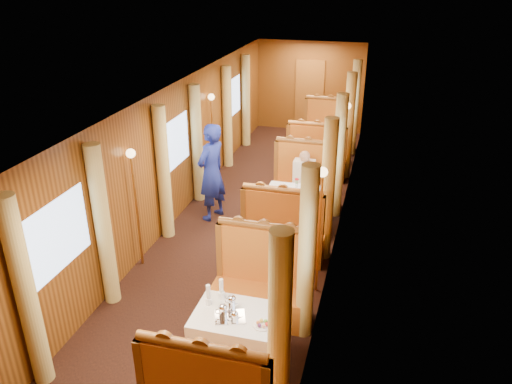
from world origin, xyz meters
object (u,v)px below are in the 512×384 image
(banquette_near_aft, at_px, (261,288))
(passenger, at_px, (304,175))
(tea_tray, at_px, (230,317))
(teapot_right, at_px, (235,318))
(banquette_mid_fwd, at_px, (284,235))
(rose_vase_mid, at_px, (297,182))
(teapot_back, at_px, (232,304))
(table_far, at_px, (322,147))
(steward, at_px, (211,172))
(fruit_plate, at_px, (262,325))
(table_mid, at_px, (295,211))
(banquette_mid_aft, at_px, (305,186))
(table_near, at_px, (240,340))
(rose_vase_far, at_px, (325,125))
(banquette_far_fwd, at_px, (316,160))
(banquette_far_aft, at_px, (328,133))
(teapot_left, at_px, (223,312))

(banquette_near_aft, bearing_deg, passenger, 90.00)
(tea_tray, relative_size, teapot_right, 2.36)
(passenger, bearing_deg, banquette_mid_fwd, -90.00)
(rose_vase_mid, bearing_deg, teapot_back, -92.00)
(table_far, distance_m, teapot_right, 7.16)
(passenger, bearing_deg, teapot_back, -91.54)
(rose_vase_mid, bearing_deg, steward, 177.92)
(table_far, relative_size, fruit_plate, 5.19)
(table_mid, height_order, teapot_back, teapot_back)
(banquette_mid_aft, distance_m, steward, 1.91)
(table_near, xyz_separation_m, steward, (-1.59, 3.57, 0.54))
(banquette_near_aft, height_order, rose_vase_far, banquette_near_aft)
(teapot_right, xyz_separation_m, rose_vase_mid, (0.01, 3.65, 0.12))
(banquette_mid_aft, height_order, banquette_far_fwd, same)
(table_near, relative_size, table_mid, 1.00)
(banquette_far_aft, bearing_deg, passenger, -90.00)
(banquette_far_aft, relative_size, teapot_left, 8.22)
(table_mid, xyz_separation_m, fruit_plate, (0.31, -3.62, 0.39))
(table_mid, xyz_separation_m, banquette_mid_aft, (0.00, 1.01, 0.05))
(teapot_right, bearing_deg, tea_tray, 136.63)
(banquette_mid_fwd, bearing_deg, teapot_right, -90.16)
(table_far, xyz_separation_m, teapot_left, (-0.16, -7.08, 0.44))
(banquette_mid_aft, xyz_separation_m, rose_vase_far, (0.03, 2.51, 0.50))
(steward, bearing_deg, rose_vase_far, 175.14)
(table_far, bearing_deg, steward, -114.85)
(passenger, bearing_deg, steward, -155.29)
(banquette_mid_aft, xyz_separation_m, banquette_far_fwd, (0.00, 1.47, 0.00))
(rose_vase_far, bearing_deg, table_near, -90.26)
(banquette_far_aft, bearing_deg, teapot_back, -90.82)
(banquette_mid_fwd, distance_m, rose_vase_far, 4.57)
(banquette_mid_fwd, xyz_separation_m, teapot_right, (-0.01, -2.63, 0.38))
(table_near, height_order, banquette_mid_aft, banquette_mid_aft)
(banquette_far_aft, xyz_separation_m, rose_vase_mid, (0.01, -4.50, 0.50))
(banquette_far_aft, distance_m, passenger, 3.73)
(table_near, relative_size, rose_vase_mid, 2.92)
(banquette_near_aft, xyz_separation_m, fruit_plate, (0.31, -1.13, 0.35))
(banquette_mid_aft, relative_size, steward, 0.73)
(table_near, relative_size, passenger, 1.38)
(banquette_far_aft, distance_m, fruit_plate, 8.15)
(banquette_near_aft, distance_m, banquette_mid_aft, 3.50)
(table_mid, distance_m, rose_vase_mid, 0.55)
(table_mid, xyz_separation_m, table_far, (0.00, 3.50, 0.00))
(teapot_right, bearing_deg, banquette_mid_aft, 86.04)
(teapot_right, bearing_deg, table_near, 83.09)
(teapot_left, xyz_separation_m, steward, (-1.43, 3.65, 0.10))
(banquette_far_fwd, bearing_deg, banquette_near_aft, -90.00)
(banquette_mid_aft, bearing_deg, teapot_back, -91.47)
(rose_vase_far, bearing_deg, banquette_far_aft, 91.85)
(steward, height_order, passenger, steward)
(banquette_near_aft, height_order, table_mid, banquette_near_aft)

